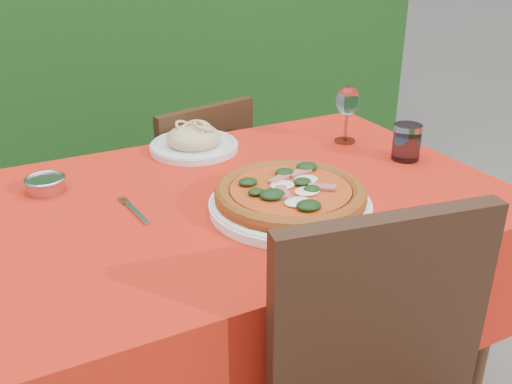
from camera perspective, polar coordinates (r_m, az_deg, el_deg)
name	(u,v)px	position (r m, az deg, el deg)	size (l,w,h in m)	color
hedge	(89,29)	(2.77, -16.32, 15.36)	(3.20, 0.55, 1.78)	black
dining_table	(240,247)	(1.46, -1.61, -5.53)	(1.26, 0.86, 0.75)	#422415
chair_far	(194,195)	(2.05, -6.19, -0.30)	(0.44, 0.44, 0.81)	black
pizza_plate	(290,197)	(1.29, 3.45, -0.51)	(0.37, 0.37, 0.07)	white
pasta_plate	(194,142)	(1.66, -6.23, 5.04)	(0.26, 0.26, 0.07)	silver
water_glass	(406,144)	(1.63, 14.81, 4.68)	(0.08, 0.08, 0.10)	silver
wine_glass	(347,103)	(1.70, 9.13, 8.78)	(0.07, 0.07, 0.17)	silver
fork	(137,213)	(1.31, -11.86, -2.04)	(0.02, 0.17, 0.00)	#B0B0B7
steel_ramekin	(46,185)	(1.48, -20.27, 0.62)	(0.09, 0.09, 0.03)	#AEAEB5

